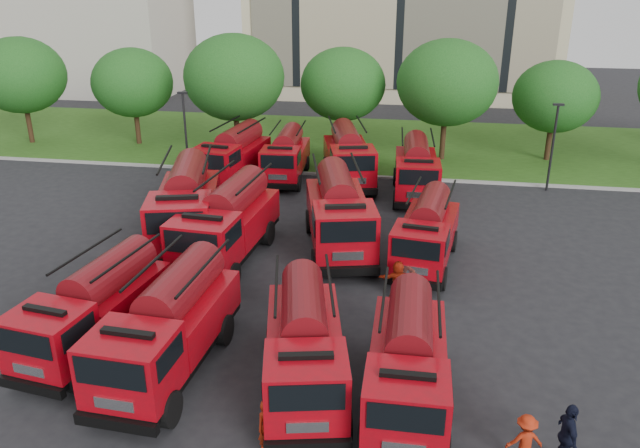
{
  "coord_description": "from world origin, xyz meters",
  "views": [
    {
      "loc": [
        4.57,
        -19.12,
        11.97
      ],
      "look_at": [
        0.47,
        5.49,
        1.8
      ],
      "focal_mm": 35.0,
      "sensor_mm": 36.0,
      "label": 1
    }
  ],
  "objects_px": {
    "fire_truck_4": "(186,205)",
    "fire_truck_5": "(227,223)",
    "fire_truck_10": "(348,156)",
    "fire_truck_2": "(304,345)",
    "fire_truck_0": "(95,307)",
    "firefighter_5": "(397,298)",
    "fire_truck_7": "(427,232)",
    "fire_truck_6": "(339,213)",
    "fire_truck_1": "(169,326)",
    "fire_truck_3": "(408,362)",
    "fire_truck_11": "(416,169)",
    "fire_truck_8": "(233,155)",
    "fire_truck_9": "(286,156)",
    "firefighter_4": "(190,266)",
    "firefighter_1": "(139,425)"
  },
  "relations": [
    {
      "from": "fire_truck_3",
      "to": "fire_truck_4",
      "type": "distance_m",
      "value": 14.98
    },
    {
      "from": "fire_truck_3",
      "to": "fire_truck_6",
      "type": "height_order",
      "value": "fire_truck_6"
    },
    {
      "from": "fire_truck_8",
      "to": "fire_truck_9",
      "type": "relative_size",
      "value": 1.11
    },
    {
      "from": "fire_truck_5",
      "to": "fire_truck_10",
      "type": "relative_size",
      "value": 1.01
    },
    {
      "from": "fire_truck_7",
      "to": "fire_truck_0",
      "type": "bearing_deg",
      "value": -134.48
    },
    {
      "from": "fire_truck_0",
      "to": "fire_truck_6",
      "type": "relative_size",
      "value": 0.85
    },
    {
      "from": "fire_truck_0",
      "to": "fire_truck_10",
      "type": "relative_size",
      "value": 0.9
    },
    {
      "from": "fire_truck_2",
      "to": "fire_truck_10",
      "type": "relative_size",
      "value": 0.91
    },
    {
      "from": "fire_truck_4",
      "to": "fire_truck_7",
      "type": "distance_m",
      "value": 11.16
    },
    {
      "from": "fire_truck_2",
      "to": "fire_truck_9",
      "type": "bearing_deg",
      "value": 91.7
    },
    {
      "from": "fire_truck_2",
      "to": "firefighter_5",
      "type": "xyz_separation_m",
      "value": [
        2.53,
        6.12,
        -1.5
      ]
    },
    {
      "from": "fire_truck_9",
      "to": "firefighter_1",
      "type": "distance_m",
      "value": 22.89
    },
    {
      "from": "fire_truck_7",
      "to": "fire_truck_10",
      "type": "distance_m",
      "value": 11.64
    },
    {
      "from": "fire_truck_10",
      "to": "firefighter_1",
      "type": "relative_size",
      "value": 4.07
    },
    {
      "from": "fire_truck_7",
      "to": "fire_truck_8",
      "type": "xyz_separation_m",
      "value": [
        -11.67,
        9.79,
        0.15
      ]
    },
    {
      "from": "fire_truck_6",
      "to": "fire_truck_10",
      "type": "height_order",
      "value": "fire_truck_6"
    },
    {
      "from": "fire_truck_1",
      "to": "fire_truck_10",
      "type": "height_order",
      "value": "fire_truck_10"
    },
    {
      "from": "fire_truck_1",
      "to": "fire_truck_3",
      "type": "distance_m",
      "value": 7.52
    },
    {
      "from": "fire_truck_9",
      "to": "fire_truck_1",
      "type": "bearing_deg",
      "value": -91.57
    },
    {
      "from": "fire_truck_3",
      "to": "fire_truck_7",
      "type": "bearing_deg",
      "value": 86.68
    },
    {
      "from": "fire_truck_6",
      "to": "fire_truck_9",
      "type": "distance_m",
      "value": 10.81
    },
    {
      "from": "fire_truck_10",
      "to": "firefighter_4",
      "type": "height_order",
      "value": "fire_truck_10"
    },
    {
      "from": "firefighter_5",
      "to": "fire_truck_5",
      "type": "bearing_deg",
      "value": -26.01
    },
    {
      "from": "fire_truck_4",
      "to": "fire_truck_11",
      "type": "distance_m",
      "value": 13.4
    },
    {
      "from": "fire_truck_7",
      "to": "firefighter_5",
      "type": "distance_m",
      "value": 3.88
    },
    {
      "from": "fire_truck_3",
      "to": "fire_truck_8",
      "type": "xyz_separation_m",
      "value": [
        -11.2,
        19.68,
        0.14
      ]
    },
    {
      "from": "firefighter_4",
      "to": "fire_truck_6",
      "type": "bearing_deg",
      "value": -94.51
    },
    {
      "from": "fire_truck_2",
      "to": "firefighter_1",
      "type": "distance_m",
      "value": 5.22
    },
    {
      "from": "fire_truck_5",
      "to": "firefighter_4",
      "type": "relative_size",
      "value": 4.61
    },
    {
      "from": "fire_truck_1",
      "to": "fire_truck_8",
      "type": "bearing_deg",
      "value": 104.22
    },
    {
      "from": "fire_truck_2",
      "to": "fire_truck_11",
      "type": "height_order",
      "value": "fire_truck_11"
    },
    {
      "from": "fire_truck_9",
      "to": "fire_truck_7",
      "type": "bearing_deg",
      "value": -54.7
    },
    {
      "from": "fire_truck_3",
      "to": "fire_truck_5",
      "type": "xyz_separation_m",
      "value": [
        -8.17,
        8.89,
        0.24
      ]
    },
    {
      "from": "fire_truck_7",
      "to": "fire_truck_9",
      "type": "height_order",
      "value": "fire_truck_9"
    },
    {
      "from": "fire_truck_6",
      "to": "fire_truck_8",
      "type": "bearing_deg",
      "value": 117.49
    },
    {
      "from": "fire_truck_1",
      "to": "firefighter_5",
      "type": "bearing_deg",
      "value": 43.71
    },
    {
      "from": "fire_truck_4",
      "to": "fire_truck_5",
      "type": "bearing_deg",
      "value": -47.74
    },
    {
      "from": "fire_truck_6",
      "to": "fire_truck_1",
      "type": "bearing_deg",
      "value": -124.78
    },
    {
      "from": "fire_truck_11",
      "to": "fire_truck_4",
      "type": "bearing_deg",
      "value": -144.4
    },
    {
      "from": "fire_truck_1",
      "to": "fire_truck_7",
      "type": "distance_m",
      "value": 12.28
    },
    {
      "from": "fire_truck_2",
      "to": "fire_truck_0",
      "type": "bearing_deg",
      "value": 159.42
    },
    {
      "from": "fire_truck_1",
      "to": "fire_truck_9",
      "type": "xyz_separation_m",
      "value": [
        -0.61,
        20.08,
        -0.13
      ]
    },
    {
      "from": "fire_truck_6",
      "to": "firefighter_4",
      "type": "relative_size",
      "value": 4.81
    },
    {
      "from": "fire_truck_10",
      "to": "fire_truck_8",
      "type": "bearing_deg",
      "value": 173.32
    },
    {
      "from": "fire_truck_7",
      "to": "fire_truck_8",
      "type": "relative_size",
      "value": 0.91
    },
    {
      "from": "fire_truck_8",
      "to": "firefighter_5",
      "type": "relative_size",
      "value": 4.58
    },
    {
      "from": "firefighter_5",
      "to": "fire_truck_6",
      "type": "bearing_deg",
      "value": -64.55
    },
    {
      "from": "fire_truck_11",
      "to": "fire_truck_2",
      "type": "bearing_deg",
      "value": -101.85
    },
    {
      "from": "fire_truck_10",
      "to": "firefighter_1",
      "type": "bearing_deg",
      "value": -111.46
    },
    {
      "from": "fire_truck_2",
      "to": "fire_truck_8",
      "type": "xyz_separation_m",
      "value": [
        -8.1,
        19.35,
        0.1
      ]
    }
  ]
}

